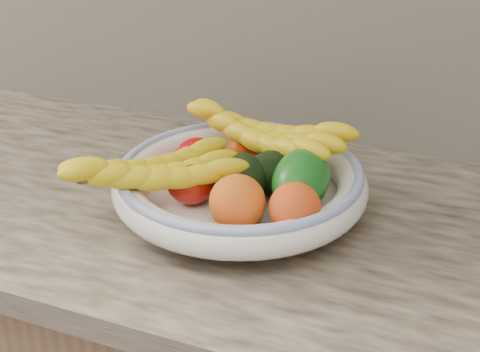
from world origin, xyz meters
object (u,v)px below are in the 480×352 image
banana_bunch_back (263,139)px  banana_bunch_front (154,176)px  green_mango (301,179)px  fruit_bowl (240,183)px

banana_bunch_back → banana_bunch_front: size_ratio=1.11×
green_mango → banana_bunch_back: (-0.09, 0.09, 0.01)m
green_mango → banana_bunch_back: size_ratio=0.40×
fruit_bowl → banana_bunch_front: size_ratio=1.38×
fruit_bowl → banana_bunch_back: size_ratio=1.25×
fruit_bowl → green_mango: 0.10m
fruit_bowl → banana_bunch_front: banana_bunch_front is taller
fruit_bowl → green_mango: size_ratio=3.10×
banana_bunch_back → banana_bunch_front: 0.20m
fruit_bowl → banana_bunch_front: bearing=-138.1°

